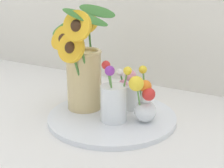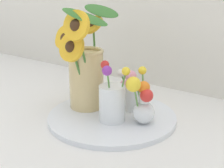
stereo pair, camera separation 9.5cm
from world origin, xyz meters
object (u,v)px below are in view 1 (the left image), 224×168
serving_tray (112,117)px  vase_small_back (130,93)px  vase_small_center (113,101)px  mason_jar_sunflowers (82,68)px  vase_bulb_right (144,100)px

serving_tray → vase_small_back: size_ratio=2.82×
vase_small_center → mason_jar_sunflowers: bearing=164.3°
vase_bulb_right → vase_small_back: size_ratio=1.15×
vase_small_center → vase_bulb_right: size_ratio=1.11×
serving_tray → vase_bulb_right: 0.13m
serving_tray → mason_jar_sunflowers: size_ratio=1.18×
serving_tray → vase_bulb_right: (0.11, -0.00, 0.08)m
serving_tray → vase_small_back: 0.10m
mason_jar_sunflowers → vase_small_back: mason_jar_sunflowers is taller
mason_jar_sunflowers → vase_small_center: mason_jar_sunflowers is taller
serving_tray → mason_jar_sunflowers: 0.18m
vase_small_center → vase_bulb_right: 0.09m
vase_small_back → serving_tray: bearing=-113.4°
vase_small_center → vase_small_back: size_ratio=1.28×
mason_jar_sunflowers → vase_bulb_right: 0.23m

